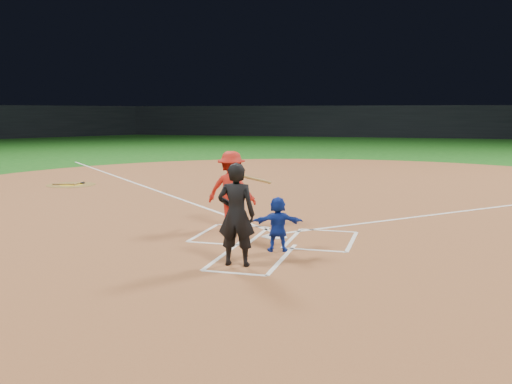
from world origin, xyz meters
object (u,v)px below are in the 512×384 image
(on_deck_circle, at_px, (71,185))
(batter_at_plate, at_px, (231,190))
(umpire, at_px, (236,214))
(home_plate, at_px, (275,236))
(catcher, at_px, (278,224))

(on_deck_circle, xyz_separation_m, batter_at_plate, (7.84, -5.63, 0.86))
(umpire, xyz_separation_m, batter_at_plate, (-1.05, 2.96, -0.01))
(on_deck_circle, relative_size, umpire, 0.97)
(umpire, bearing_deg, home_plate, -96.39)
(umpire, bearing_deg, batter_at_plate, -74.21)
(on_deck_circle, height_order, batter_at_plate, batter_at_plate)
(on_deck_circle, relative_size, batter_at_plate, 0.99)
(home_plate, bearing_deg, batter_at_plate, -28.87)
(batter_at_plate, bearing_deg, on_deck_circle, 144.32)
(home_plate, xyz_separation_m, on_deck_circle, (-9.00, 6.27, -0.00))
(catcher, relative_size, batter_at_plate, 0.60)
(home_plate, bearing_deg, on_deck_circle, -34.86)
(catcher, relative_size, umpire, 0.59)
(on_deck_circle, bearing_deg, batter_at_plate, -35.68)
(home_plate, relative_size, batter_at_plate, 0.35)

